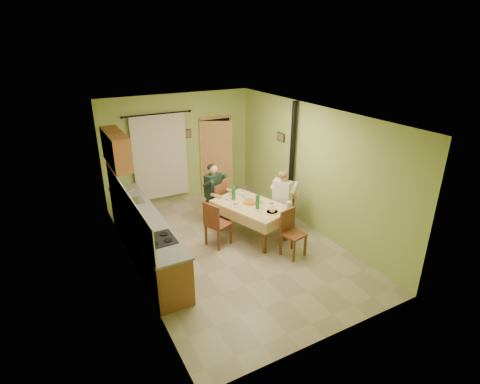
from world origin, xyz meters
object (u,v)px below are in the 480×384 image
chair_near (293,242)px  chair_right (282,217)px  chair_left (218,232)px  chair_far (215,210)px  man_right (283,193)px  dining_table (251,220)px  man_far (214,187)px  stove_flue (291,177)px

chair_near → chair_right: 1.16m
chair_near → chair_left: size_ratio=0.97×
chair_far → man_right: size_ratio=0.71×
chair_right → chair_far: bearing=18.7°
chair_far → chair_right: chair_far is taller
dining_table → chair_far: (-0.40, 1.02, -0.09)m
man_far → man_right: same height
chair_near → man_right: (0.46, 1.05, 0.59)m
dining_table → stove_flue: 1.52m
chair_left → man_right: 1.71m
chair_far → chair_right: bearing=-66.2°
chair_far → chair_right: (1.20, -1.06, -0.00)m
chair_left → man_far: size_ratio=0.72×
man_right → stove_flue: bearing=-79.3°
chair_far → chair_left: bearing=-137.0°
chair_right → stove_flue: 1.00m
chair_far → chair_left: size_ratio=0.99×
man_far → chair_near: bearing=-95.8°
chair_right → chair_near: bearing=126.1°
chair_right → stove_flue: (0.52, 0.44, 0.74)m
chair_right → chair_left: 1.62m
stove_flue → chair_right: bearing=-139.3°
man_far → stove_flue: bearing=-44.8°
chair_near → man_right: bearing=-126.5°
chair_right → man_right: size_ratio=0.69×
chair_far → man_far: man_far is taller
chair_far → man_right: (1.19, -1.07, 0.59)m
chair_near → chair_right: size_ratio=1.01×
chair_far → chair_right: 1.60m
chair_left → man_right: man_right is taller
chair_left → man_far: bearing=137.6°
chair_near → stove_flue: (0.99, 1.50, 0.73)m
stove_flue → man_far: bearing=159.9°
dining_table → man_far: 1.22m
chair_near → chair_right: chair_near is taller
chair_right → chair_left: chair_left is taller
chair_near → man_far: size_ratio=0.69×
chair_far → chair_left: chair_left is taller
chair_left → stove_flue: size_ratio=0.35×
dining_table → chair_far: chair_far is taller
dining_table → chair_near: 1.15m
chair_right → man_far: size_ratio=0.69×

